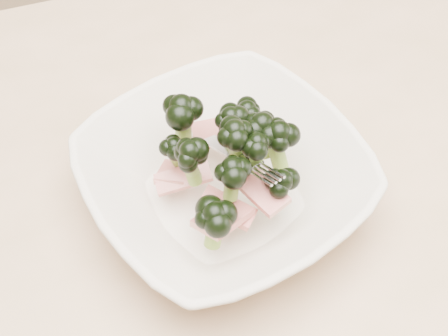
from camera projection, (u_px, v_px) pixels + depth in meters
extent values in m
cube|color=tan|center=(220.00, 230.00, 0.64)|extent=(1.20, 0.80, 0.04)
cylinder|color=tan|center=(426.00, 111.00, 1.24)|extent=(0.06, 0.06, 0.71)
imported|color=beige|center=(224.00, 179.00, 0.61)|extent=(0.33, 0.33, 0.07)
cylinder|color=olive|center=(215.00, 229.00, 0.56)|extent=(0.03, 0.02, 0.04)
ellipsoid|color=black|center=(215.00, 214.00, 0.54)|extent=(0.04, 0.04, 0.03)
cylinder|color=olive|center=(281.00, 194.00, 0.58)|extent=(0.02, 0.02, 0.04)
ellipsoid|color=black|center=(282.00, 180.00, 0.57)|extent=(0.03, 0.03, 0.03)
cylinder|color=olive|center=(277.00, 153.00, 0.60)|extent=(0.02, 0.03, 0.05)
ellipsoid|color=black|center=(279.00, 133.00, 0.58)|extent=(0.04, 0.04, 0.03)
cylinder|color=olive|center=(183.00, 129.00, 0.61)|extent=(0.02, 0.02, 0.05)
ellipsoid|color=black|center=(182.00, 107.00, 0.59)|extent=(0.04, 0.04, 0.03)
cylinder|color=olive|center=(234.00, 145.00, 0.58)|extent=(0.02, 0.02, 0.03)
ellipsoid|color=black|center=(235.00, 131.00, 0.56)|extent=(0.04, 0.04, 0.03)
cylinder|color=olive|center=(191.00, 170.00, 0.58)|extent=(0.02, 0.02, 0.04)
ellipsoid|color=black|center=(190.00, 154.00, 0.56)|extent=(0.03, 0.03, 0.03)
cylinder|color=olive|center=(175.00, 157.00, 0.60)|extent=(0.02, 0.02, 0.03)
ellipsoid|color=black|center=(174.00, 145.00, 0.59)|extent=(0.03, 0.03, 0.02)
cylinder|color=olive|center=(246.00, 125.00, 0.63)|extent=(0.02, 0.01, 0.04)
ellipsoid|color=black|center=(247.00, 110.00, 0.61)|extent=(0.03, 0.03, 0.03)
cylinder|color=olive|center=(256.00, 157.00, 0.58)|extent=(0.02, 0.01, 0.04)
ellipsoid|color=black|center=(257.00, 142.00, 0.56)|extent=(0.03, 0.03, 0.02)
cylinder|color=olive|center=(232.00, 134.00, 0.61)|extent=(0.02, 0.02, 0.03)
ellipsoid|color=black|center=(232.00, 122.00, 0.60)|extent=(0.03, 0.03, 0.03)
cylinder|color=olive|center=(230.00, 131.00, 0.60)|extent=(0.02, 0.01, 0.03)
ellipsoid|color=black|center=(231.00, 117.00, 0.59)|extent=(0.03, 0.03, 0.03)
cylinder|color=olive|center=(261.00, 141.00, 0.60)|extent=(0.03, 0.02, 0.04)
ellipsoid|color=black|center=(262.00, 124.00, 0.58)|extent=(0.04, 0.04, 0.03)
cylinder|color=olive|center=(232.00, 183.00, 0.57)|extent=(0.02, 0.02, 0.04)
ellipsoid|color=black|center=(232.00, 168.00, 0.55)|extent=(0.03, 0.03, 0.03)
cylinder|color=olive|center=(191.00, 170.00, 0.58)|extent=(0.02, 0.02, 0.05)
ellipsoid|color=black|center=(190.00, 151.00, 0.55)|extent=(0.03, 0.03, 0.03)
cube|color=maroon|center=(174.00, 174.00, 0.62)|extent=(0.04, 0.05, 0.02)
cube|color=maroon|center=(183.00, 178.00, 0.61)|extent=(0.06, 0.03, 0.02)
cube|color=maroon|center=(228.00, 208.00, 0.58)|extent=(0.05, 0.05, 0.02)
cube|color=maroon|center=(223.00, 217.00, 0.56)|extent=(0.06, 0.05, 0.03)
cube|color=maroon|center=(215.00, 132.00, 0.64)|extent=(0.05, 0.04, 0.01)
cube|color=maroon|center=(264.00, 193.00, 0.57)|extent=(0.04, 0.05, 0.01)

